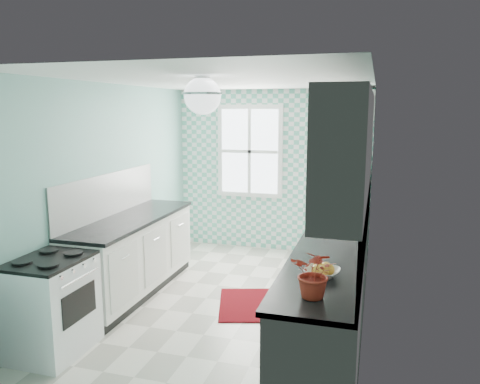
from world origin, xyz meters
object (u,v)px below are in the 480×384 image
(microwave, at_px, (344,151))
(fridge, at_px, (341,213))
(ceiling_light, at_px, (202,95))
(sink, at_px, (342,220))
(potted_plant, at_px, (315,273))
(stove, at_px, (52,304))
(fruit_bowl, at_px, (322,273))

(microwave, bearing_deg, fridge, 55.71)
(ceiling_light, distance_m, fridge, 3.22)
(sink, bearing_deg, potted_plant, -92.25)
(sink, relative_size, potted_plant, 1.52)
(fridge, distance_m, stove, 4.05)
(stove, relative_size, fruit_bowl, 3.30)
(sink, bearing_deg, microwave, 92.10)
(potted_plant, bearing_deg, sink, 89.90)
(ceiling_light, xyz_separation_m, microwave, (1.11, 2.58, -0.70))
(potted_plant, height_order, microwave, microwave)
(fridge, xyz_separation_m, potted_plant, (0.09, -3.65, 0.37))
(sink, height_order, potted_plant, sink)
(ceiling_light, height_order, stove, ceiling_light)
(sink, height_order, microwave, microwave)
(sink, xyz_separation_m, fruit_bowl, (-0.00, -1.96, 0.04))
(potted_plant, distance_m, microwave, 3.69)
(ceiling_light, bearing_deg, potted_plant, -41.76)
(sink, bearing_deg, ceiling_light, -134.69)
(sink, distance_m, fruit_bowl, 1.96)
(fridge, relative_size, fruit_bowl, 5.63)
(fruit_bowl, distance_m, potted_plant, 0.44)
(fridge, relative_size, potted_plant, 4.26)
(fridge, height_order, microwave, microwave)
(fruit_bowl, bearing_deg, ceiling_light, 151.47)
(fruit_bowl, bearing_deg, stove, -177.89)
(fridge, relative_size, microwave, 3.09)
(ceiling_light, height_order, sink, ceiling_light)
(stove, height_order, potted_plant, potted_plant)
(potted_plant, bearing_deg, microwave, 91.41)
(stove, relative_size, sink, 1.64)
(ceiling_light, xyz_separation_m, stove, (-1.20, -0.74, -1.86))
(microwave, bearing_deg, potted_plant, 92.50)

